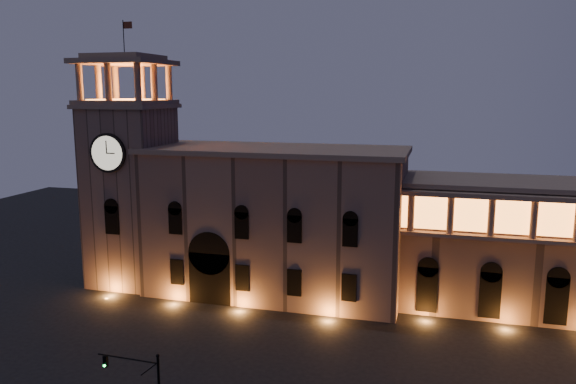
% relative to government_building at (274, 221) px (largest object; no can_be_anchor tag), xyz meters
% --- Properties ---
extents(ground, '(160.00, 160.00, 0.00)m').
position_rel_government_building_xyz_m(ground, '(2.08, -21.93, -8.77)').
color(ground, black).
rests_on(ground, ground).
extents(government_building, '(30.80, 12.80, 17.60)m').
position_rel_government_building_xyz_m(government_building, '(0.00, 0.00, 0.00)').
color(government_building, '#7B5F50').
rests_on(government_building, ground).
extents(clock_tower, '(9.80, 9.80, 32.40)m').
position_rel_government_building_xyz_m(clock_tower, '(-18.42, -0.95, 3.73)').
color(clock_tower, '#7B5F50').
rests_on(clock_tower, ground).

